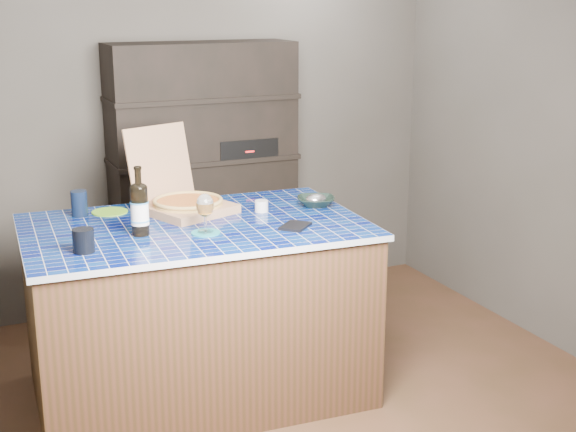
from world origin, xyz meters
name	(u,v)px	position (x,y,z in m)	size (l,w,h in m)	color
room	(301,174)	(0.00, 0.00, 1.25)	(3.50, 3.50, 3.50)	brown
shelving_unit	(204,180)	(0.00, 1.53, 0.90)	(1.20, 0.41, 1.80)	black
kitchen_island	(197,310)	(-0.43, 0.37, 0.48)	(1.78, 1.18, 0.95)	#4E2D1E
pizza_box	(185,201)	(-0.40, 0.63, 1.01)	(0.56, 0.61, 0.44)	#A27453
mead_bottle	(140,208)	(-0.73, 0.29, 1.08)	(0.09, 0.09, 0.34)	black
teal_trivet	(206,233)	(-0.43, 0.19, 0.95)	(0.14, 0.14, 0.01)	#18747D
wine_glass	(205,206)	(-0.43, 0.19, 1.09)	(0.09, 0.09, 0.20)	white
tumbler	(83,241)	(-1.04, 0.13, 1.00)	(0.10, 0.10, 0.11)	black
dvd_case	(295,226)	(0.02, 0.11, 0.96)	(0.12, 0.17, 0.01)	black
bowl	(316,201)	(0.30, 0.45, 0.97)	(0.21, 0.21, 0.05)	black
foil_contents	(316,199)	(0.30, 0.45, 0.99)	(0.12, 0.10, 0.06)	silver
white_jar	(262,206)	(-0.02, 0.46, 0.98)	(0.07, 0.07, 0.06)	silver
navy_cup	(79,203)	(-0.94, 0.78, 1.02)	(0.09, 0.09, 0.14)	black
green_trivet	(110,212)	(-0.78, 0.78, 0.95)	(0.19, 0.19, 0.01)	#76C62A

